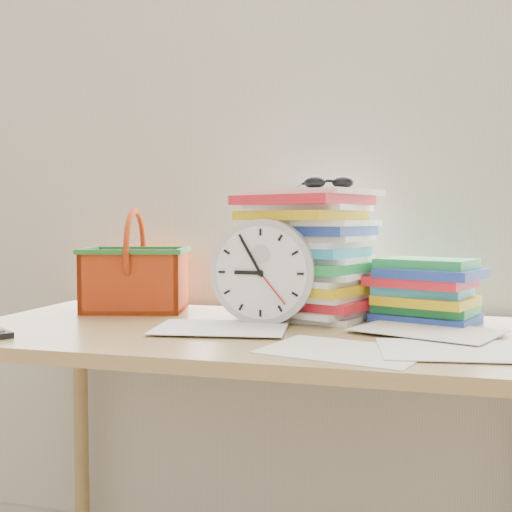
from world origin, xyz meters
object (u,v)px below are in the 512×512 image
(paper_stack, at_px, (307,254))
(basket, at_px, (135,261))
(desk, at_px, (258,361))
(clock, at_px, (264,272))
(book_stack, at_px, (424,291))

(paper_stack, distance_m, basket, 0.49)
(desk, distance_m, clock, 0.21)
(clock, bearing_deg, basket, 162.27)
(desk, xyz_separation_m, book_stack, (0.37, 0.20, 0.15))
(paper_stack, bearing_deg, book_stack, -1.89)
(desk, height_order, book_stack, book_stack)
(desk, relative_size, clock, 5.49)
(book_stack, bearing_deg, desk, -151.24)
(paper_stack, relative_size, basket, 1.19)
(desk, distance_m, book_stack, 0.45)
(clock, xyz_separation_m, book_stack, (0.37, 0.13, -0.05))
(desk, xyz_separation_m, basket, (-0.41, 0.20, 0.21))
(book_stack, bearing_deg, basket, -179.80)
(paper_stack, bearing_deg, clock, -119.24)
(desk, bearing_deg, clock, 94.63)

